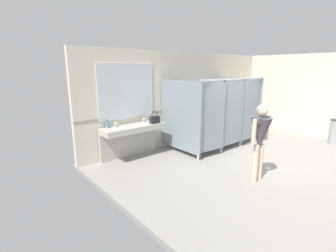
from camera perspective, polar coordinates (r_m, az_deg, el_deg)
The scene contains 12 objects.
ground_plane at distance 6.32m, azimuth 23.45°, elevation -8.79°, with size 7.24×6.16×0.10m, color gray.
wall_back at distance 7.61m, azimuth 5.02°, elevation 6.75°, with size 7.24×0.12×2.69m, color beige.
wall_side_right at distance 9.12m, azimuth 34.03°, elevation 5.61°, with size 0.12×6.16×2.69m, color beige.
wall_back_tile_band at distance 7.60m, azimuth 5.32°, elevation 4.51°, with size 7.24×0.01×0.06m, color #9E937F.
vanity_counter at distance 6.16m, azimuth -8.44°, elevation -1.83°, with size 1.64×0.52×0.96m.
mirror_panel at distance 6.13m, azimuth -9.71°, elevation 8.06°, with size 1.54×0.02×1.34m, color silver.
bathroom_stalls at distance 7.11m, azimuth 11.90°, elevation 3.52°, with size 2.73×1.51×1.97m.
trash_bin at distance 8.82m, azimuth 34.82°, elevation -1.13°, with size 0.37×0.37×0.74m.
person_standing at distance 5.05m, azimuth 20.87°, elevation -1.81°, with size 0.55×0.40×1.55m.
handbag at distance 6.21m, azimuth -3.16°, elevation 1.59°, with size 0.25×0.13×0.32m.
soap_dispenser at distance 5.87m, azimuth -14.00°, elevation 0.31°, with size 0.07×0.07×0.20m.
floor_drain_cover at distance 6.04m, azimuth 22.60°, elevation -9.18°, with size 0.14×0.14×0.01m, color #B7BABF.
Camera 1 is at (-5.34, -2.51, 2.22)m, focal length 25.91 mm.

